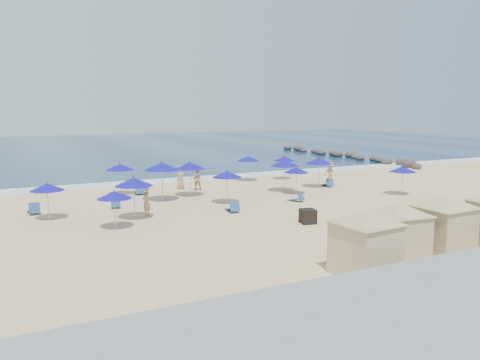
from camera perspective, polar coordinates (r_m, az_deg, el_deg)
name	(u,v)px	position (r m, az deg, el deg)	size (l,w,h in m)	color
ground	(285,214)	(27.74, 5.52, -4.20)	(160.00, 160.00, 0.00)	beige
ocean	(107,147)	(79.49, -15.88, 3.88)	(160.00, 80.00, 0.06)	#0E284E
surf_line	(192,179)	(41.48, -5.82, 0.12)	(160.00, 2.50, 0.08)	white
rock_jetty	(342,155)	(61.58, 12.35, 3.04)	(2.56, 26.66, 0.96)	#322B2A
trash_bin	(308,216)	(25.68, 8.27, -4.40)	(0.78, 0.78, 0.78)	black
cabana_0	(366,234)	(18.01, 15.07, -6.41)	(4.32, 4.32, 2.72)	#C9B289
cabana_1	(399,224)	(20.31, 18.84, -5.10)	(4.11, 4.11, 2.59)	#C9B289
cabana_2	(444,217)	(21.90, 23.57, -4.12)	(4.39, 4.39, 2.76)	#C9B289
umbrella_0	(47,187)	(28.01, -22.48, -0.80)	(1.89, 1.89, 2.15)	#A5A8AD
umbrella_1	(134,182)	(26.65, -12.83, -0.21)	(2.17, 2.17, 2.47)	#A5A8AD
umbrella_2	(120,167)	(34.60, -14.45, 1.55)	(2.07, 2.07, 2.36)	#A5A8AD
umbrella_3	(114,195)	(24.79, -15.06, -1.76)	(1.82, 1.82, 2.07)	#A5A8AD
umbrella_4	(190,165)	(33.16, -6.14, 1.77)	(2.24, 2.24, 2.55)	#A5A8AD
umbrella_5	(162,166)	(31.62, -9.51, 1.67)	(2.40, 2.40, 2.74)	#A5A8AD
umbrella_6	(227,174)	(30.41, -1.60, 0.72)	(1.98, 1.98, 2.26)	#A5A8AD
umbrella_7	(285,163)	(35.03, 5.47, 2.07)	(2.20, 2.20, 2.50)	#A5A8AD
umbrella_8	(296,170)	(34.09, 6.90, 1.22)	(1.81, 1.81, 2.06)	#A5A8AD
umbrella_9	(284,159)	(41.40, 5.43, 2.61)	(1.86, 1.86, 2.11)	#A5A8AD
umbrella_10	(319,161)	(37.25, 9.60, 2.31)	(2.15, 2.15, 2.45)	#A5A8AD
umbrella_11	(403,169)	(35.53, 19.23, 1.26)	(1.91, 1.91, 2.17)	#A5A8AD
umbrella_12	(248,159)	(40.11, 0.98, 2.64)	(1.98, 1.98, 2.26)	#A5A8AD
beach_chair_0	(34,210)	(30.25, -23.83, -3.33)	(0.70, 1.40, 0.75)	navy
beach_chair_1	(116,204)	(30.44, -14.90, -2.84)	(0.82, 1.34, 0.69)	navy
beach_chair_2	(139,191)	(34.77, -12.18, -1.30)	(0.78, 1.46, 0.77)	navy
beach_chair_3	(233,208)	(28.21, -0.86, -3.42)	(0.76, 1.39, 0.73)	navy
beach_chair_4	(297,198)	(31.61, 7.02, -2.25)	(0.88, 1.22, 0.61)	navy
beach_chair_5	(328,183)	(38.12, 10.70, -0.42)	(0.86, 1.39, 0.71)	navy
beachgoer_0	(146,201)	(27.55, -11.36, -2.54)	(0.64, 0.42, 1.77)	tan
beachgoer_1	(196,179)	(35.88, -5.33, 0.17)	(0.86, 0.67, 1.77)	tan
beachgoer_2	(330,173)	(39.69, 10.93, 0.86)	(1.14, 0.66, 1.77)	tan
beachgoer_3	(181,177)	(36.56, -7.25, 0.33)	(0.89, 0.58, 1.82)	tan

